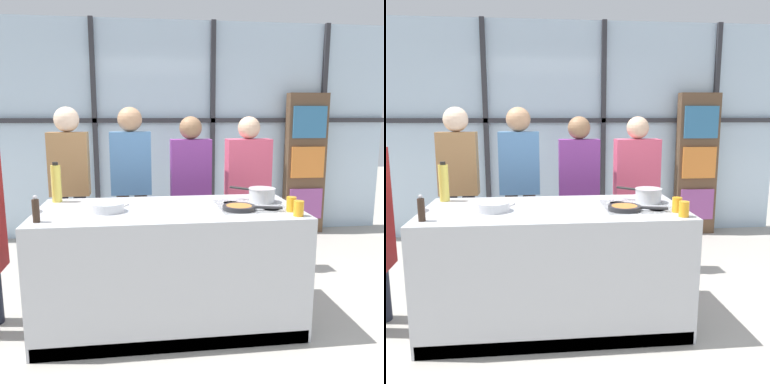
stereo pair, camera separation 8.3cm
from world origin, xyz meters
TOP-DOWN VIEW (x-y plane):
  - ground_plane at (0.00, 0.00)m, footprint 18.00×18.00m
  - back_window_wall at (0.00, 2.45)m, footprint 6.40×0.10m
  - bookshelf at (2.03, 2.27)m, footprint 0.54×0.19m
  - demo_island at (0.00, -0.00)m, footprint 1.96×0.93m
  - spectator_far_left at (-0.88, 0.99)m, footprint 0.37×0.24m
  - spectator_center_left at (-0.29, 0.99)m, footprint 0.39×0.24m
  - spectator_center_right at (0.29, 0.99)m, footprint 0.40×0.22m
  - spectator_far_right at (0.88, 0.99)m, footprint 0.44×0.22m
  - frying_pan at (0.52, -0.13)m, footprint 0.43×0.24m
  - saucepan at (0.76, 0.13)m, footprint 0.33×0.31m
  - white_plate at (-0.42, 0.16)m, footprint 0.24×0.24m
  - mixing_bowl at (-0.45, -0.06)m, footprint 0.24×0.24m
  - oil_bottle at (-0.88, 0.34)m, footprint 0.08×0.08m
  - pepper_grinder at (-0.89, -0.30)m, footprint 0.05×0.05m
  - juice_glass_near at (0.88, -0.36)m, footprint 0.07×0.07m
  - juice_glass_far at (0.88, -0.22)m, footprint 0.07×0.07m

SIDE VIEW (x-z plane):
  - ground_plane at x=0.00m, z-range 0.00..0.00m
  - demo_island at x=0.00m, z-range 0.00..0.91m
  - spectator_far_right at x=0.88m, z-range 0.10..1.69m
  - spectator_center_right at x=0.29m, z-range 0.12..1.71m
  - white_plate at x=-0.42m, z-range 0.92..0.93m
  - frying_pan at x=0.52m, z-range 0.92..0.95m
  - mixing_bowl at x=-0.45m, z-range 0.92..0.98m
  - bookshelf at x=2.03m, z-range 0.00..1.90m
  - juice_glass_near at x=0.88m, z-range 0.92..1.02m
  - juice_glass_far at x=0.88m, z-range 0.92..1.02m
  - saucepan at x=0.76m, z-range 0.92..1.03m
  - spectator_center_left at x=-0.29m, z-range 0.14..1.82m
  - spectator_far_left at x=-0.88m, z-range 0.15..1.83m
  - pepper_grinder at x=-0.89m, z-range 0.91..1.09m
  - oil_bottle at x=-0.88m, z-range 0.91..1.23m
  - back_window_wall at x=0.00m, z-range 0.00..2.80m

